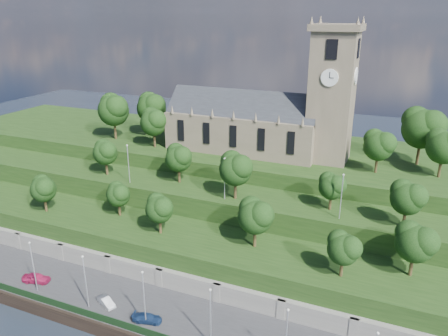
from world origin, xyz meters
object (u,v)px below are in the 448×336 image
at_px(car_right, 147,318).
at_px(church, 265,117).
at_px(car_left, 36,278).
at_px(car_middle, 106,302).

bearing_deg(car_right, church, -17.48).
bearing_deg(car_left, car_right, -108.09).
xyz_separation_m(car_left, car_right, (21.75, -1.19, -0.15)).
distance_m(car_left, car_right, 21.79).
height_order(church, car_middle, church).
bearing_deg(church, car_right, -93.93).
height_order(church, car_left, church).
bearing_deg(car_middle, church, 9.90).
relative_size(church, car_right, 9.21).
distance_m(church, car_middle, 47.80).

